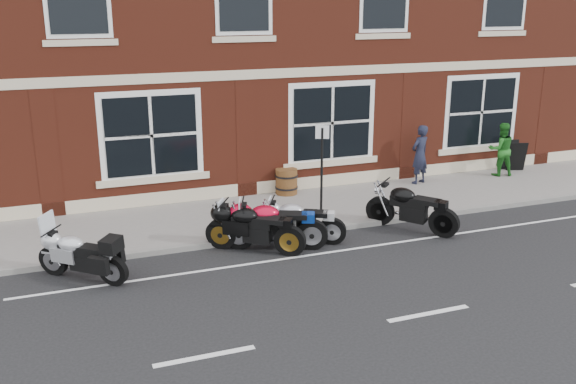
# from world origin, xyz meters

# --- Properties ---
(ground) EXTENTS (80.00, 80.00, 0.00)m
(ground) POSITION_xyz_m (0.00, 0.00, 0.00)
(ground) COLOR black
(ground) RESTS_ON ground
(sidewalk) EXTENTS (30.00, 3.00, 0.12)m
(sidewalk) POSITION_xyz_m (0.00, 3.00, 0.06)
(sidewalk) COLOR slate
(sidewalk) RESTS_ON ground
(kerb) EXTENTS (30.00, 0.16, 0.12)m
(kerb) POSITION_xyz_m (0.00, 1.42, 0.06)
(kerb) COLOR slate
(kerb) RESTS_ON ground
(moto_touring_silver) EXTENTS (1.61, 1.43, 1.33)m
(moto_touring_silver) POSITION_xyz_m (-5.58, 0.66, 0.54)
(moto_touring_silver) COLOR black
(moto_touring_silver) RESTS_ON ground
(moto_sport_red) EXTENTS (2.18, 0.99, 1.03)m
(moto_sport_red) POSITION_xyz_m (-1.53, 0.84, 0.59)
(moto_sport_red) COLOR black
(moto_sport_red) RESTS_ON ground
(moto_sport_black) EXTENTS (1.91, 1.44, 1.01)m
(moto_sport_black) POSITION_xyz_m (-1.99, 0.84, 0.58)
(moto_sport_black) COLOR black
(moto_sport_black) RESTS_ON ground
(moto_sport_silver) EXTENTS (1.86, 1.13, 0.93)m
(moto_sport_silver) POSITION_xyz_m (-0.86, 1.02, 0.53)
(moto_sport_silver) COLOR black
(moto_sport_silver) RESTS_ON ground
(moto_naked_black) EXTENTS (1.49, 1.95, 1.04)m
(moto_naked_black) POSITION_xyz_m (1.90, 0.83, 0.60)
(moto_naked_black) COLOR black
(moto_naked_black) RESTS_ON ground
(pedestrian_left) EXTENTS (0.73, 0.60, 1.72)m
(pedestrian_left) POSITION_xyz_m (4.05, 3.93, 0.98)
(pedestrian_left) COLOR black
(pedestrian_left) RESTS_ON sidewalk
(pedestrian_right) EXTENTS (0.92, 0.80, 1.62)m
(pedestrian_right) POSITION_xyz_m (6.82, 3.83, 0.93)
(pedestrian_right) COLOR #1D631C
(pedestrian_right) RESTS_ON sidewalk
(a_board_sign) EXTENTS (0.65, 0.53, 0.93)m
(a_board_sign) POSITION_xyz_m (7.63, 4.20, 0.58)
(a_board_sign) COLOR black
(a_board_sign) RESTS_ON sidewalk
(barrel_planter) EXTENTS (0.63, 0.63, 0.70)m
(barrel_planter) POSITION_xyz_m (0.06, 4.29, 0.47)
(barrel_planter) COLOR #572B17
(barrel_planter) RESTS_ON sidewalk
(parking_sign) EXTENTS (0.31, 0.14, 2.30)m
(parking_sign) POSITION_xyz_m (0.16, 2.11, 1.45)
(parking_sign) COLOR black
(parking_sign) RESTS_ON sidewalk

